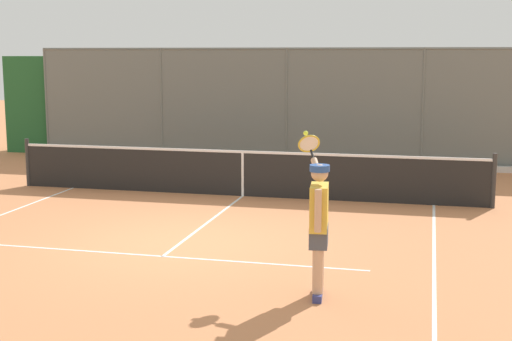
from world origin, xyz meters
name	(u,v)px	position (x,y,z in m)	size (l,w,h in m)	color
ground_plane	(181,242)	(0.00, 0.00, 0.00)	(60.00, 60.00, 0.00)	#C67A4C
court_line_markings	(154,262)	(0.00, 1.15, 0.00)	(7.84, 8.52, 0.01)	white
fence_backdrop	(291,109)	(0.00, -9.12, 1.42)	(17.24, 1.37, 3.10)	slate
tennis_net	(243,173)	(0.00, -3.85, 0.49)	(10.07, 0.09, 1.07)	#2D2D2D
tennis_player	(319,220)	(-2.49, 2.03, 0.97)	(0.57, 1.35, 1.94)	navy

